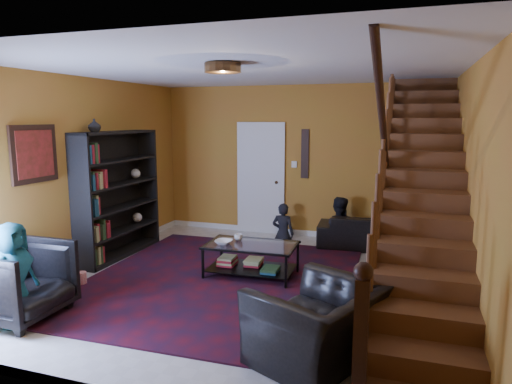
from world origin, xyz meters
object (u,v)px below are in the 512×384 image
at_px(bookshelf, 119,196).
at_px(sofa, 376,232).
at_px(coffee_table, 251,258).
at_px(armchair_left, 19,281).
at_px(armchair_right, 317,324).

relative_size(bookshelf, sofa, 1.03).
distance_m(sofa, coffee_table, 2.54).
bearing_deg(armchair_left, armchair_right, -88.11).
bearing_deg(sofa, coffee_table, 47.99).
distance_m(bookshelf, armchair_left, 2.47).
bearing_deg(sofa, armchair_right, 82.16).
relative_size(bookshelf, armchair_left, 2.14).
distance_m(bookshelf, coffee_table, 2.47).
height_order(bookshelf, armchair_left, bookshelf).
xyz_separation_m(sofa, coffee_table, (-1.56, -2.01, -0.01)).
xyz_separation_m(bookshelf, sofa, (3.90, 1.70, -0.68)).
distance_m(armchair_left, coffee_table, 2.89).
xyz_separation_m(sofa, armchair_left, (-3.55, -4.09, 0.14)).
relative_size(bookshelf, armchair_right, 1.82).
height_order(sofa, armchair_left, armchair_left).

